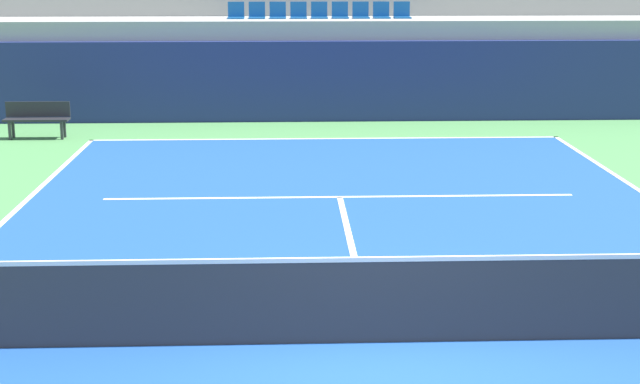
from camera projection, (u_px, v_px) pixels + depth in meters
ground_plane at (374, 343)px, 10.04m from camera, size 80.00×80.00×0.00m
court_surface at (374, 342)px, 10.04m from camera, size 11.00×24.00×0.01m
baseline_far at (326, 139)px, 21.63m from camera, size 11.00×0.10×0.00m
service_line_far at (340, 197)px, 16.25m from camera, size 8.26×0.10×0.00m
centre_service_line at (353, 252)px, 13.14m from camera, size 0.10×6.40×0.00m
back_wall at (321, 81)px, 23.90m from camera, size 20.98×0.30×2.07m
stands_tier_lower at (319, 66)px, 25.15m from camera, size 20.98×2.40×2.56m
stands_tier_upper at (316, 42)px, 27.37m from camera, size 20.98×2.40×3.49m
seating_row_lower at (319, 14)px, 24.91m from camera, size 4.93×0.44×0.44m
tennis_net at (375, 299)px, 9.92m from camera, size 11.08×0.08×1.07m
player_bench at (37, 117)px, 21.65m from camera, size 1.50×0.40×0.85m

